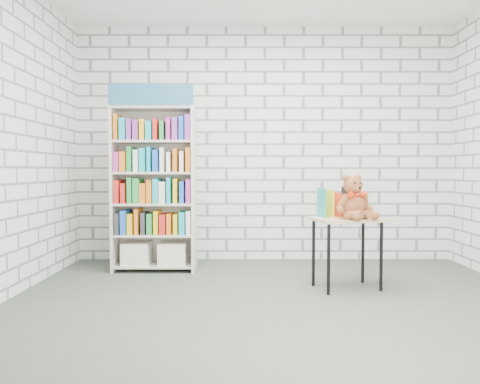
{
  "coord_description": "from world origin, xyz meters",
  "views": [
    {
      "loc": [
        -0.31,
        -3.67,
        1.08
      ],
      "look_at": [
        -0.3,
        0.95,
        0.87
      ],
      "focal_mm": 35.0,
      "sensor_mm": 36.0,
      "label": 1
    }
  ],
  "objects": [
    {
      "name": "bookshelf",
      "position": [
        -1.22,
        1.36,
        0.9
      ],
      "size": [
        0.88,
        0.34,
        1.97
      ],
      "color": "beige",
      "rests_on": "ground"
    },
    {
      "name": "teddy_bear",
      "position": [
        0.71,
        0.48,
        0.81
      ],
      "size": [
        0.37,
        0.36,
        0.4
      ],
      "color": "brown",
      "rests_on": "display_table"
    },
    {
      "name": "ground",
      "position": [
        0.0,
        0.0,
        0.0
      ],
      "size": [
        4.5,
        4.5,
        0.0
      ],
      "primitive_type": "plane",
      "color": "#3C463B",
      "rests_on": "ground"
    },
    {
      "name": "display_table",
      "position": [
        0.67,
        0.57,
        0.56
      ],
      "size": [
        0.69,
        0.56,
        0.65
      ],
      "color": "tan",
      "rests_on": "ground"
    },
    {
      "name": "table_books",
      "position": [
        0.65,
        0.67,
        0.78
      ],
      "size": [
        0.46,
        0.28,
        0.25
      ],
      "color": "teal",
      "rests_on": "display_table"
    },
    {
      "name": "room_shell",
      "position": [
        0.0,
        0.0,
        1.78
      ],
      "size": [
        4.52,
        4.02,
        2.81
      ],
      "color": "silver",
      "rests_on": "ground"
    }
  ]
}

